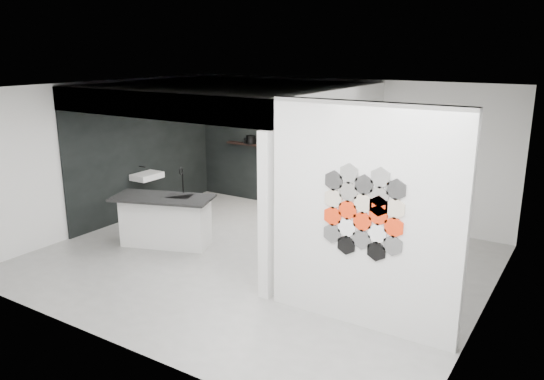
{
  "coord_description": "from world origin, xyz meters",
  "views": [
    {
      "loc": [
        4.54,
        -6.73,
        3.39
      ],
      "look_at": [
        0.1,
        0.3,
        1.15
      ],
      "focal_mm": 35.0,
      "sensor_mm": 36.0,
      "label": 1
    }
  ],
  "objects_px": {
    "wall_basin": "(147,176)",
    "glass_bowl": "(341,151)",
    "glass_vase": "(342,150)",
    "utensil_cup": "(246,141)",
    "kitchen_island": "(166,220)",
    "kettle": "(335,149)",
    "stockpot": "(251,140)",
    "bottle_dark": "(280,143)",
    "partition_panel": "(363,218)"
  },
  "relations": [
    {
      "from": "partition_panel",
      "to": "kettle",
      "type": "height_order",
      "value": "partition_panel"
    },
    {
      "from": "wall_basin",
      "to": "kitchen_island",
      "type": "xyz_separation_m",
      "value": [
        1.48,
        -1.06,
        -0.38
      ]
    },
    {
      "from": "wall_basin",
      "to": "stockpot",
      "type": "xyz_separation_m",
      "value": [
        1.16,
        2.07,
        0.56
      ]
    },
    {
      "from": "partition_panel",
      "to": "stockpot",
      "type": "relative_size",
      "value": 12.68
    },
    {
      "from": "partition_panel",
      "to": "kettle",
      "type": "bearing_deg",
      "value": 120.0
    },
    {
      "from": "glass_vase",
      "to": "kettle",
      "type": "bearing_deg",
      "value": 180.0
    },
    {
      "from": "glass_bowl",
      "to": "bottle_dark",
      "type": "height_order",
      "value": "bottle_dark"
    },
    {
      "from": "partition_panel",
      "to": "bottle_dark",
      "type": "distance_m",
      "value": 5.24
    },
    {
      "from": "kitchen_island",
      "to": "kettle",
      "type": "xyz_separation_m",
      "value": [
        1.76,
        3.12,
        0.94
      ]
    },
    {
      "from": "wall_basin",
      "to": "glass_bowl",
      "type": "relative_size",
      "value": 4.17
    },
    {
      "from": "glass_vase",
      "to": "stockpot",
      "type": "bearing_deg",
      "value": 180.0
    },
    {
      "from": "bottle_dark",
      "to": "utensil_cup",
      "type": "xyz_separation_m",
      "value": [
        -0.91,
        0.0,
        -0.03
      ]
    },
    {
      "from": "glass_vase",
      "to": "utensil_cup",
      "type": "bearing_deg",
      "value": 180.0
    },
    {
      "from": "partition_panel",
      "to": "glass_bowl",
      "type": "distance_m",
      "value": 4.4
    },
    {
      "from": "kitchen_island",
      "to": "bottle_dark",
      "type": "xyz_separation_m",
      "value": [
        0.45,
        3.12,
        0.94
      ]
    },
    {
      "from": "partition_panel",
      "to": "glass_vase",
      "type": "xyz_separation_m",
      "value": [
        -2.08,
        3.87,
        -0.01
      ]
    },
    {
      "from": "wall_basin",
      "to": "stockpot",
      "type": "relative_size",
      "value": 2.72
    },
    {
      "from": "kettle",
      "to": "glass_vase",
      "type": "bearing_deg",
      "value": 17.91
    },
    {
      "from": "wall_basin",
      "to": "stockpot",
      "type": "distance_m",
      "value": 2.44
    },
    {
      "from": "stockpot",
      "to": "bottle_dark",
      "type": "distance_m",
      "value": 0.76
    },
    {
      "from": "partition_panel",
      "to": "utensil_cup",
      "type": "height_order",
      "value": "partition_panel"
    },
    {
      "from": "partition_panel",
      "to": "bottle_dark",
      "type": "xyz_separation_m",
      "value": [
        -3.54,
        3.87,
        0.0
      ]
    },
    {
      "from": "bottle_dark",
      "to": "partition_panel",
      "type": "bearing_deg",
      "value": -47.51
    },
    {
      "from": "glass_vase",
      "to": "kitchen_island",
      "type": "bearing_deg",
      "value": -121.48
    },
    {
      "from": "kettle",
      "to": "bottle_dark",
      "type": "height_order",
      "value": "same"
    },
    {
      "from": "kettle",
      "to": "utensil_cup",
      "type": "height_order",
      "value": "kettle"
    },
    {
      "from": "partition_panel",
      "to": "bottle_dark",
      "type": "height_order",
      "value": "partition_panel"
    },
    {
      "from": "kitchen_island",
      "to": "bottle_dark",
      "type": "bearing_deg",
      "value": 62.34
    },
    {
      "from": "partition_panel",
      "to": "utensil_cup",
      "type": "xyz_separation_m",
      "value": [
        -4.45,
        3.87,
        -0.03
      ]
    },
    {
      "from": "kitchen_island",
      "to": "glass_vase",
      "type": "distance_m",
      "value": 3.78
    },
    {
      "from": "wall_basin",
      "to": "glass_vase",
      "type": "bearing_deg",
      "value": 31.35
    },
    {
      "from": "partition_panel",
      "to": "glass_bowl",
      "type": "xyz_separation_m",
      "value": [
        -2.1,
        3.87,
        -0.03
      ]
    },
    {
      "from": "partition_panel",
      "to": "wall_basin",
      "type": "height_order",
      "value": "partition_panel"
    },
    {
      "from": "glass_bowl",
      "to": "bottle_dark",
      "type": "bearing_deg",
      "value": 180.0
    },
    {
      "from": "kitchen_island",
      "to": "wall_basin",
      "type": "bearing_deg",
      "value": 124.91
    },
    {
      "from": "partition_panel",
      "to": "kitchen_island",
      "type": "height_order",
      "value": "partition_panel"
    },
    {
      "from": "glass_vase",
      "to": "bottle_dark",
      "type": "height_order",
      "value": "bottle_dark"
    },
    {
      "from": "stockpot",
      "to": "bottle_dark",
      "type": "bearing_deg",
      "value": 0.0
    },
    {
      "from": "partition_panel",
      "to": "kettle",
      "type": "relative_size",
      "value": 14.25
    },
    {
      "from": "kitchen_island",
      "to": "glass_bowl",
      "type": "distance_m",
      "value": 3.76
    },
    {
      "from": "kitchen_island",
      "to": "utensil_cup",
      "type": "relative_size",
      "value": 17.94
    },
    {
      "from": "partition_panel",
      "to": "glass_vase",
      "type": "bearing_deg",
      "value": 118.23
    },
    {
      "from": "bottle_dark",
      "to": "wall_basin",
      "type": "bearing_deg",
      "value": -132.98
    },
    {
      "from": "bottle_dark",
      "to": "utensil_cup",
      "type": "bearing_deg",
      "value": 180.0
    },
    {
      "from": "glass_vase",
      "to": "utensil_cup",
      "type": "xyz_separation_m",
      "value": [
        -2.37,
        0.0,
        -0.02
      ]
    },
    {
      "from": "stockpot",
      "to": "utensil_cup",
      "type": "bearing_deg",
      "value": 180.0
    },
    {
      "from": "wall_basin",
      "to": "glass_bowl",
      "type": "xyz_separation_m",
      "value": [
        3.37,
        2.07,
        0.52
      ]
    },
    {
      "from": "partition_panel",
      "to": "glass_bowl",
      "type": "bearing_deg",
      "value": 118.5
    },
    {
      "from": "wall_basin",
      "to": "kettle",
      "type": "bearing_deg",
      "value": 32.56
    },
    {
      "from": "stockpot",
      "to": "glass_bowl",
      "type": "height_order",
      "value": "stockpot"
    }
  ]
}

